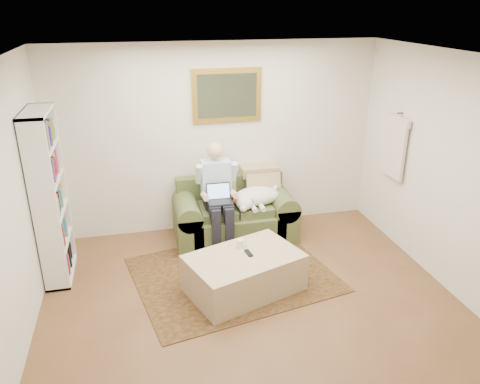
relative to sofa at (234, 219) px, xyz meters
name	(u,v)px	position (x,y,z in m)	size (l,w,h in m)	color
room_shell	(257,199)	(-0.15, -1.70, 1.02)	(4.51, 5.00, 2.61)	brown
rug	(233,274)	(-0.23, -0.96, -0.28)	(2.25, 1.80, 0.01)	black
sofa	(234,219)	(0.00, 0.00, 0.00)	(1.63, 0.83, 0.98)	#47542C
seated_man	(218,197)	(-0.24, -0.15, 0.40)	(0.54, 0.77, 1.37)	#8CC7D8
laptop	(219,197)	(-0.24, -0.21, 0.44)	(0.32, 0.25, 0.23)	black
sleeping_dog	(257,196)	(0.29, -0.08, 0.34)	(0.67, 0.42, 0.25)	white
ottoman	(244,273)	(-0.17, -1.29, -0.06)	(1.23, 0.78, 0.45)	tan
coffee_mug	(240,243)	(-0.17, -1.10, 0.22)	(0.08, 0.08, 0.10)	white
tv_remote	(249,253)	(-0.12, -1.27, 0.18)	(0.05, 0.15, 0.02)	black
bookshelf	(49,197)	(-2.25, -0.45, 0.72)	(0.28, 0.80, 2.00)	white
wall_mirror	(227,95)	(0.00, 0.42, 1.62)	(0.94, 0.04, 0.72)	gold
hanging_shirt	(395,144)	(2.04, -0.45, 1.07)	(0.06, 0.52, 0.90)	beige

